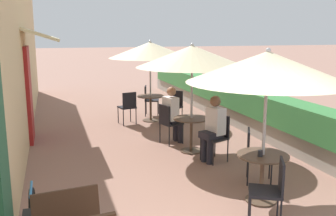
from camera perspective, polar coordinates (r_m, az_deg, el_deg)
The scene contains 18 objects.
cafe_facade_wall at distance 9.28m, azimuth -21.64°, elevation 8.79°, with size 0.98×13.70×4.20m.
planter_hedge at distance 10.55m, azimuth 9.03°, elevation 1.18°, with size 0.60×12.70×1.01m.
patio_table_near at distance 5.54m, azimuth 14.16°, elevation -8.93°, with size 0.73×0.73×0.70m.
patio_umbrella_near at distance 5.22m, azimuth 14.93°, elevation 6.05°, with size 2.21×2.21×2.19m.
cafe_chair_near_left at distance 4.88m, azimuth 15.54°, elevation -11.54°, with size 0.54×0.54×0.87m.
cafe_chair_near_right at distance 6.19m, azimuth 13.11°, elevation -6.46°, with size 0.54×0.54×0.87m.
coffee_cup_near at distance 5.36m, azimuth 13.87°, elevation -6.74°, with size 0.07×0.07×0.09m.
patio_table_mid at distance 7.58m, azimuth 3.57°, elevation -3.06°, with size 0.73×0.73×0.70m.
patio_umbrella_mid at distance 7.36m, azimuth 3.71°, elevation 7.85°, with size 2.21×2.21×2.19m.
cafe_chair_mid_left at distance 8.09m, azimuth 0.07°, elevation -1.95°, with size 0.50×0.50×0.87m.
seated_patron_mid_left at distance 8.11m, azimuth 0.72°, elevation -0.68°, with size 0.48×0.42×1.25m.
cafe_chair_mid_right at distance 7.11m, azimuth 7.56°, elevation -3.94°, with size 0.50×0.50×0.87m.
seated_patron_mid_right at distance 6.99m, azimuth 6.91°, elevation -2.74°, with size 0.48×0.42×1.25m.
patio_table_far at distance 10.23m, azimuth -2.67°, elevation 0.74°, with size 0.73×0.73×0.70m.
patio_umbrella_far at distance 10.07m, azimuth -2.75°, elevation 8.82°, with size 2.21×2.21×2.19m.
cafe_chair_far_left at distance 9.93m, azimuth 0.98°, elevation 0.56°, with size 0.56×0.56×0.87m.
cafe_chair_far_right at distance 10.92m, azimuth -2.87°, elevation 1.55°, with size 0.50×0.50×0.87m.
cafe_chair_far_back at distance 9.87m, azimuth -6.12°, elevation 0.43°, with size 0.47×0.47×0.87m.
Camera 1 is at (-1.91, -2.54, 2.39)m, focal length 40.00 mm.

